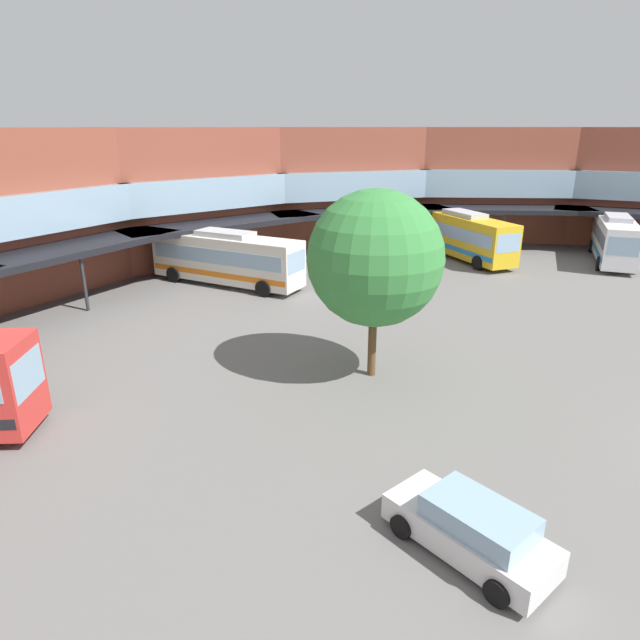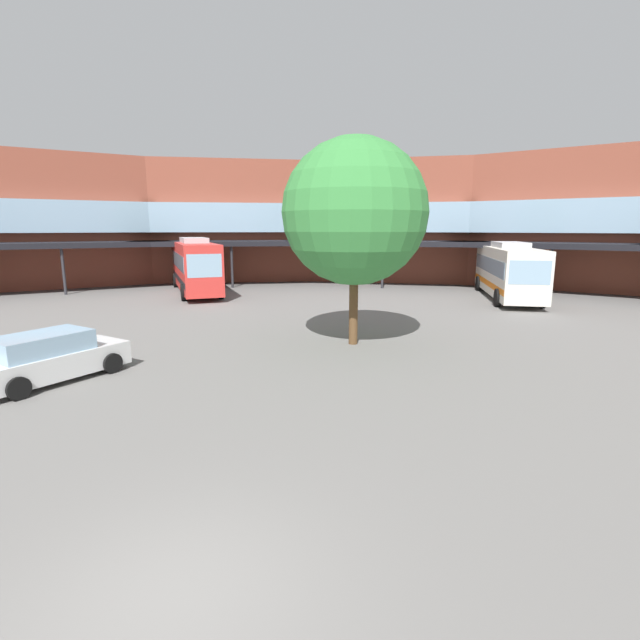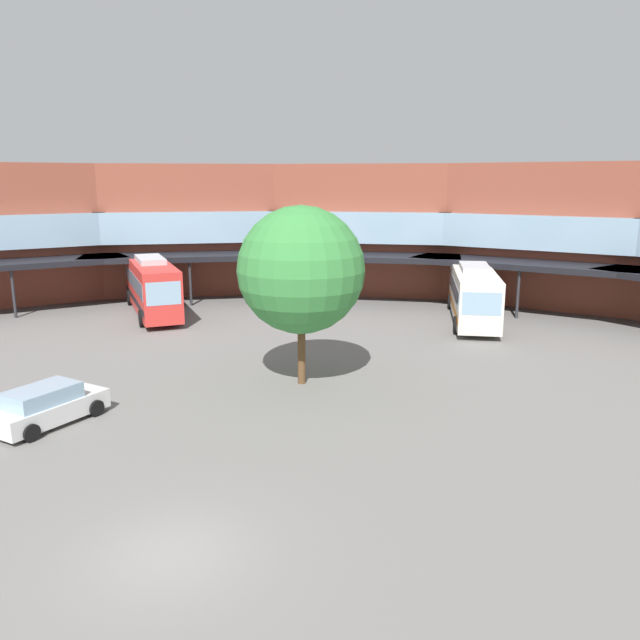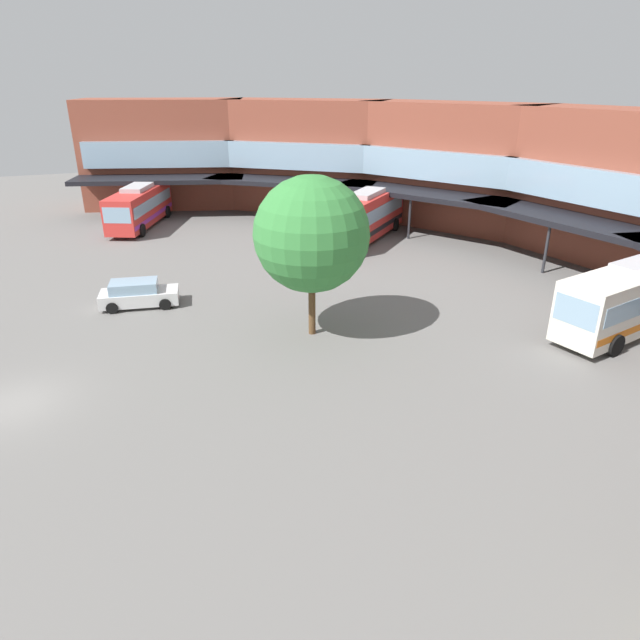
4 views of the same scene
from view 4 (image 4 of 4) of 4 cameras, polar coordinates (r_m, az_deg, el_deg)
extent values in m
plane|color=slate|center=(26.39, -28.57, -7.50)|extent=(128.06, 128.06, 0.00)
cube|color=brown|center=(45.61, 27.88, 11.84)|extent=(16.64, 8.79, 10.37)
cube|color=#8CADC6|center=(45.05, 27.55, 12.24)|extent=(15.13, 8.74, 2.42)
cube|color=black|center=(41.80, 23.73, 9.28)|extent=(16.28, 6.83, 0.40)
cylinder|color=#2D2D33|center=(40.94, 22.00, 6.77)|extent=(0.20, 0.20, 3.46)
cube|color=brown|center=(52.33, 12.99, 15.07)|extent=(16.61, 13.41, 10.37)
cube|color=#8CADC6|center=(51.75, 12.73, 15.39)|extent=(15.39, 12.78, 2.42)
cube|color=black|center=(48.18, 10.17, 12.52)|extent=(15.56, 11.70, 0.40)
cylinder|color=#2D2D33|center=(47.15, 9.08, 10.20)|extent=(0.20, 0.20, 3.46)
cube|color=brown|center=(57.57, -1.41, 16.34)|extent=(14.35, 16.22, 10.37)
cube|color=#8CADC6|center=(56.96, -1.61, 16.62)|extent=(13.58, 15.11, 2.42)
cube|color=black|center=(53.13, -3.10, 13.84)|extent=(12.75, 15.01, 0.40)
cylinder|color=#2D2D33|center=(51.98, -3.66, 11.67)|extent=(0.20, 0.20, 3.46)
cube|color=brown|center=(61.07, -15.38, 15.97)|extent=(10.16, 16.86, 10.37)
cube|color=#8CADC6|center=(60.44, -15.52, 16.22)|extent=(9.95, 15.41, 2.42)
cube|color=black|center=(56.44, -16.06, 13.56)|extent=(8.24, 16.30, 0.40)
cylinder|color=#2D2D33|center=(55.19, -16.16, 11.51)|extent=(0.20, 0.20, 3.46)
cube|color=silver|center=(33.50, 29.67, 2.14)|extent=(4.90, 11.40, 3.05)
cube|color=orange|center=(33.78, 29.38, 0.80)|extent=(4.88, 11.19, 0.37)
cube|color=#8CADC6|center=(28.78, 24.57, 0.77)|extent=(2.19, 0.60, 1.34)
cylinder|color=black|center=(30.26, 27.80, -2.29)|extent=(0.53, 1.14, 1.10)
cylinder|color=black|center=(31.38, 23.91, -0.68)|extent=(0.53, 1.14, 1.10)
cube|color=red|center=(46.27, 4.73, 10.50)|extent=(9.53, 9.92, 3.28)
cube|color=#8CADC6|center=(46.19, 4.75, 10.97)|extent=(9.10, 9.46, 1.05)
cube|color=black|center=(46.49, 4.69, 9.39)|extent=(9.39, 9.77, 0.39)
cube|color=#8CADC6|center=(41.13, 1.80, 9.49)|extent=(1.62, 1.54, 1.44)
cube|color=#B2B2B7|center=(45.90, 4.81, 12.71)|extent=(4.03, 4.13, 0.36)
cylinder|color=black|center=(42.72, 4.24, 7.42)|extent=(0.97, 1.01, 1.10)
cylinder|color=black|center=(43.64, 1.29, 7.82)|extent=(0.97, 1.01, 1.10)
cylinder|color=black|center=(49.74, 7.65, 9.58)|extent=(0.97, 1.01, 1.10)
cylinder|color=black|center=(50.53, 5.04, 9.91)|extent=(0.97, 1.01, 1.10)
cube|color=red|center=(53.10, -17.84, 10.95)|extent=(10.51, 6.48, 2.91)
cube|color=#8CADC6|center=(53.03, -17.89, 11.31)|extent=(9.96, 6.28, 0.93)
cube|color=purple|center=(53.26, -17.74, 10.09)|extent=(10.33, 6.42, 0.35)
cube|color=#8CADC6|center=(48.37, -19.93, 9.96)|extent=(1.01, 2.10, 1.28)
cube|color=#B2B2B7|center=(52.80, -18.07, 12.67)|extent=(4.13, 3.13, 0.36)
cylinder|color=black|center=(49.71, -17.63, 8.68)|extent=(1.13, 0.72, 1.10)
cylinder|color=black|center=(50.65, -20.36, 8.58)|extent=(1.13, 0.72, 1.10)
cylinder|color=black|center=(56.18, -15.24, 10.57)|extent=(1.13, 0.72, 1.10)
cylinder|color=black|center=(57.02, -17.72, 10.47)|extent=(1.13, 0.72, 1.10)
cube|color=silver|center=(34.30, -17.83, 2.25)|extent=(2.47, 4.63, 0.75)
cube|color=#8CADC6|center=(34.11, -18.39, 3.27)|extent=(1.98, 2.86, 0.60)
cylinder|color=black|center=(35.07, -15.32, 2.63)|extent=(0.32, 0.69, 0.66)
cylinder|color=black|center=(33.39, -15.45, 1.55)|extent=(0.32, 0.69, 0.66)
cylinder|color=black|center=(35.42, -19.99, 2.22)|extent=(0.32, 0.69, 0.66)
cylinder|color=black|center=(33.75, -20.35, 1.14)|extent=(0.32, 0.69, 0.66)
cylinder|color=brown|center=(28.61, -0.82, 2.03)|extent=(0.36, 0.36, 3.71)
sphere|color=#38843D|center=(27.55, -0.87, 8.68)|extent=(5.71, 5.71, 5.71)
camera|label=1|loc=(43.49, -26.76, 18.67)|focal=30.50mm
camera|label=2|loc=(22.38, -42.19, -2.89)|focal=26.41mm
camera|label=3|loc=(22.06, -68.75, 0.37)|focal=35.42mm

